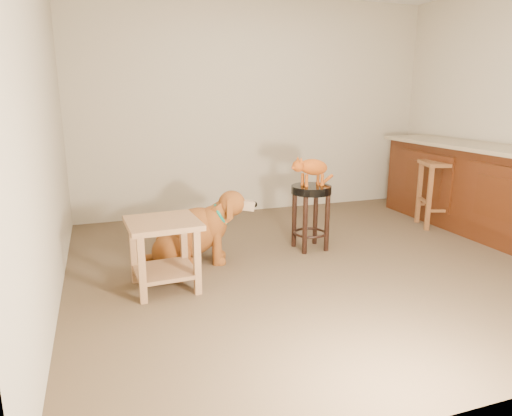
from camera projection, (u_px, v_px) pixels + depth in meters
name	position (u px, v px, depth m)	size (l,w,h in m)	color
floor	(331.00, 261.00, 4.10)	(4.50, 4.00, 0.01)	#4F3E2B
room_shell	(339.00, 66.00, 3.70)	(4.54, 4.04, 2.62)	#B6AB92
cabinet_run	(481.00, 192.00, 4.89)	(0.70, 2.56, 0.94)	#49200D
padded_stool	(311.00, 204.00, 4.33)	(0.38, 0.38, 0.62)	black
wood_stool	(439.00, 193.00, 5.09)	(0.51, 0.51, 0.74)	brown
side_table	(164.00, 244.00, 3.45)	(0.55, 0.55, 0.54)	olive
golden_retriever	(193.00, 234.00, 4.02)	(1.05, 0.61, 0.69)	brown
tabby_kitten	(311.00, 168.00, 4.24)	(0.49, 0.19, 0.31)	#933F0E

